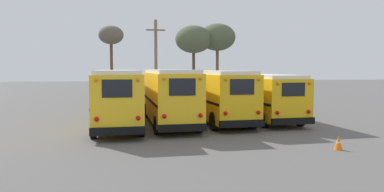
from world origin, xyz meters
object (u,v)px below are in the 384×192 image
(school_bus_0, at_px, (117,96))
(school_bus_1, at_px, (169,95))
(utility_pole, at_px, (156,61))
(bare_tree_1, at_px, (194,40))
(school_bus_3, at_px, (256,94))
(traffic_cone, at_px, (338,143))
(bare_tree_0, at_px, (111,36))
(bare_tree_2, at_px, (217,38))
(school_bus_2, at_px, (215,94))

(school_bus_0, height_order, school_bus_1, school_bus_1)
(utility_pole, height_order, bare_tree_1, bare_tree_1)
(school_bus_1, bearing_deg, bare_tree_1, 74.46)
(school_bus_1, height_order, school_bus_3, school_bus_1)
(school_bus_1, bearing_deg, utility_pole, 87.89)
(bare_tree_1, height_order, traffic_cone, bare_tree_1)
(bare_tree_0, bearing_deg, bare_tree_1, 0.49)
(school_bus_0, xyz_separation_m, bare_tree_2, (11.23, 19.44, 5.13))
(school_bus_3, relative_size, utility_pole, 1.33)
(school_bus_0, distance_m, school_bus_2, 6.21)
(bare_tree_1, bearing_deg, school_bus_1, -105.54)
(school_bus_1, relative_size, bare_tree_2, 1.11)
(school_bus_1, height_order, school_bus_2, school_bus_1)
(bare_tree_1, xyz_separation_m, traffic_cone, (0.70, -27.44, -6.32))
(bare_tree_0, height_order, traffic_cone, bare_tree_0)
(utility_pole, bearing_deg, bare_tree_1, 49.94)
(school_bus_3, xyz_separation_m, bare_tree_2, (2.00, 17.82, 5.29))
(school_bus_3, bearing_deg, school_bus_1, -165.04)
(school_bus_3, bearing_deg, school_bus_0, -170.04)
(school_bus_2, xyz_separation_m, bare_tree_1, (2.20, 18.10, 4.85))
(bare_tree_2, relative_size, traffic_cone, 14.77)
(school_bus_2, height_order, bare_tree_1, bare_tree_1)
(school_bus_2, distance_m, bare_tree_1, 18.87)
(school_bus_0, bearing_deg, bare_tree_2, 59.99)
(school_bus_1, distance_m, school_bus_2, 3.20)
(school_bus_0, relative_size, bare_tree_0, 1.34)
(utility_pole, bearing_deg, school_bus_0, -105.06)
(bare_tree_0, xyz_separation_m, bare_tree_2, (11.90, 0.57, 0.11))
(bare_tree_0, height_order, bare_tree_2, bare_tree_2)
(utility_pole, bearing_deg, bare_tree_0, 127.06)
(bare_tree_2, bearing_deg, utility_pole, -141.09)
(school_bus_3, height_order, utility_pole, utility_pole)
(utility_pole, relative_size, bare_tree_2, 0.94)
(bare_tree_0, bearing_deg, school_bus_2, -69.25)
(school_bus_1, xyz_separation_m, school_bus_2, (3.08, 0.87, -0.03))
(school_bus_0, xyz_separation_m, school_bus_3, (9.23, 1.62, -0.16))
(bare_tree_1, height_order, bare_tree_2, bare_tree_2)
(school_bus_0, distance_m, bare_tree_0, 19.54)
(school_bus_2, bearing_deg, bare_tree_0, 110.75)
(school_bus_0, xyz_separation_m, school_bus_1, (3.08, -0.02, -0.00))
(school_bus_1, relative_size, school_bus_2, 0.95)
(utility_pole, height_order, bare_tree_2, bare_tree_2)
(school_bus_2, height_order, traffic_cone, school_bus_2)
(school_bus_3, bearing_deg, bare_tree_0, 119.87)
(bare_tree_1, bearing_deg, bare_tree_0, -179.51)
(bare_tree_1, distance_m, bare_tree_2, 2.94)
(school_bus_1, bearing_deg, bare_tree_2, 67.28)
(school_bus_3, relative_size, traffic_cone, 18.42)
(traffic_cone, bearing_deg, bare_tree_1, 91.46)
(utility_pole, bearing_deg, bare_tree_2, 38.91)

